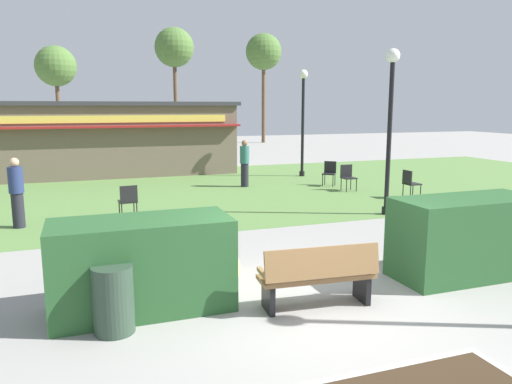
% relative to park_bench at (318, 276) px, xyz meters
% --- Properties ---
extents(ground_plane, '(80.00, 80.00, 0.00)m').
position_rel_park_bench_xyz_m(ground_plane, '(-0.03, -0.16, -0.48)').
color(ground_plane, '#999691').
extents(lawn_patch, '(36.00, 12.00, 0.01)m').
position_rel_park_bench_xyz_m(lawn_patch, '(-0.03, 10.58, -0.48)').
color(lawn_patch, '#5B8442').
rests_on(lawn_patch, ground_plane).
extents(park_bench, '(1.74, 0.66, 0.95)m').
position_rel_park_bench_xyz_m(park_bench, '(0.00, 0.00, 0.00)').
color(park_bench, olive).
rests_on(park_bench, ground_plane).
extents(hedge_left, '(2.50, 1.10, 1.32)m').
position_rel_park_bench_xyz_m(hedge_left, '(-2.38, 0.80, 0.18)').
color(hedge_left, '#28562B').
rests_on(hedge_left, ground_plane).
extents(hedge_right, '(2.57, 1.10, 1.36)m').
position_rel_park_bench_xyz_m(hedge_right, '(3.02, 0.39, 0.20)').
color(hedge_right, '#28562B').
rests_on(hedge_right, ground_plane).
extents(ornamental_grass_behind_left, '(0.57, 0.57, 1.05)m').
position_rel_park_bench_xyz_m(ornamental_grass_behind_left, '(-0.83, 1.90, 0.05)').
color(ornamental_grass_behind_left, tan).
rests_on(ornamental_grass_behind_left, ground_plane).
extents(ornamental_grass_behind_right, '(0.64, 0.64, 1.33)m').
position_rel_park_bench_xyz_m(ornamental_grass_behind_right, '(-1.23, 1.19, 0.18)').
color(ornamental_grass_behind_right, tan).
rests_on(ornamental_grass_behind_right, ground_plane).
extents(lamppost_mid, '(0.36, 0.36, 4.34)m').
position_rel_park_bench_xyz_m(lamppost_mid, '(4.57, 4.98, 2.24)').
color(lamppost_mid, black).
rests_on(lamppost_mid, ground_plane).
extents(lamppost_far, '(0.36, 0.36, 4.34)m').
position_rel_park_bench_xyz_m(lamppost_far, '(5.56, 12.44, 2.24)').
color(lamppost_far, black).
rests_on(lamppost_far, ground_plane).
extents(trash_bin, '(0.52, 0.52, 0.89)m').
position_rel_park_bench_xyz_m(trash_bin, '(-2.83, 0.18, -0.04)').
color(trash_bin, '#2D4233').
rests_on(trash_bin, ground_plane).
extents(food_kiosk, '(10.92, 5.10, 3.07)m').
position_rel_park_bench_xyz_m(food_kiosk, '(-2.06, 16.41, 1.06)').
color(food_kiosk, '#6B5B4C').
rests_on(food_kiosk, ground_plane).
extents(cafe_chair_west, '(0.48, 0.48, 0.89)m').
position_rel_park_bench_xyz_m(cafe_chair_west, '(-2.03, 6.74, 0.05)').
color(cafe_chair_west, black).
rests_on(cafe_chair_west, ground_plane).
extents(cafe_chair_east, '(0.62, 0.62, 0.89)m').
position_rel_park_bench_xyz_m(cafe_chair_east, '(5.44, 9.82, 0.05)').
color(cafe_chair_east, black).
rests_on(cafe_chair_east, ground_plane).
extents(cafe_chair_center, '(0.45, 0.45, 0.89)m').
position_rel_park_bench_xyz_m(cafe_chair_center, '(5.52, 8.66, 0.05)').
color(cafe_chair_center, black).
rests_on(cafe_chair_center, ground_plane).
extents(cafe_chair_north, '(0.44, 0.44, 0.89)m').
position_rel_park_bench_xyz_m(cafe_chair_north, '(6.66, 6.76, 0.05)').
color(cafe_chair_north, black).
rests_on(cafe_chair_north, ground_plane).
extents(person_strolling, '(0.34, 0.34, 1.69)m').
position_rel_park_bench_xyz_m(person_strolling, '(2.44, 10.64, 0.38)').
color(person_strolling, '#23232D').
rests_on(person_strolling, ground_plane).
extents(person_standing, '(0.34, 0.34, 1.69)m').
position_rel_park_bench_xyz_m(person_standing, '(-4.60, 6.70, 0.38)').
color(person_standing, '#23232D').
rests_on(person_standing, ground_plane).
extents(parked_car_west_slot, '(4.23, 2.12, 1.20)m').
position_rel_park_bench_xyz_m(parked_car_west_slot, '(-2.10, 24.96, 0.16)').
color(parked_car_west_slot, silver).
rests_on(parked_car_west_slot, ground_plane).
extents(parked_car_center_slot, '(4.35, 2.36, 1.20)m').
position_rel_park_bench_xyz_m(parked_car_center_slot, '(2.81, 24.96, 0.16)').
color(parked_car_center_slot, black).
rests_on(parked_car_center_slot, ground_plane).
extents(tree_left_bg, '(2.80, 2.80, 8.47)m').
position_rel_park_bench_xyz_m(tree_left_bg, '(10.80, 30.95, 6.51)').
color(tree_left_bg, brown).
rests_on(tree_left_bg, ground_plane).
extents(tree_right_bg, '(2.80, 2.80, 7.04)m').
position_rel_park_bench_xyz_m(tree_right_bg, '(-4.39, 31.77, 5.11)').
color(tree_right_bg, brown).
rests_on(tree_right_bg, ground_plane).
extents(tree_center_bg, '(2.80, 2.80, 8.44)m').
position_rel_park_bench_xyz_m(tree_center_bg, '(3.65, 30.13, 6.47)').
color(tree_center_bg, brown).
rests_on(tree_center_bg, ground_plane).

